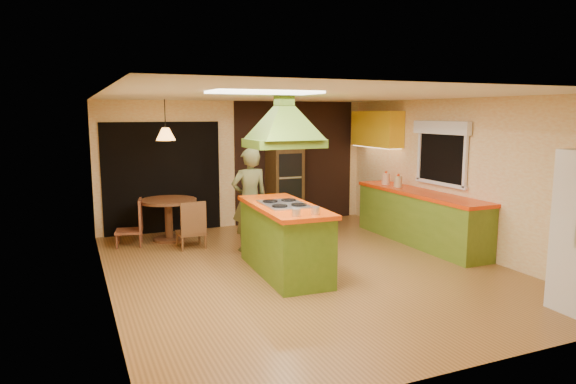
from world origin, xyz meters
name	(u,v)px	position (x,y,z in m)	size (l,w,h in m)	color
ground	(307,269)	(0.00, 0.00, 0.00)	(6.50, 6.50, 0.00)	olive
room_walls	(307,185)	(0.00, 0.00, 1.25)	(5.50, 6.50, 6.50)	#FFE9B6
ceiling_plane	(308,96)	(0.00, 0.00, 2.50)	(6.50, 6.50, 0.00)	silver
brick_panel	(295,162)	(1.25, 3.23, 1.25)	(2.64, 0.03, 2.50)	#381E14
nook_opening	(163,178)	(-1.50, 3.23, 1.05)	(2.20, 0.03, 2.10)	black
right_counter	(419,217)	(2.45, 0.60, 0.46)	(0.62, 3.05, 0.92)	olive
upper_cabinets	(377,129)	(2.57, 2.20, 1.95)	(0.34, 1.40, 0.70)	yellow
window_right	(441,142)	(2.70, 0.40, 1.77)	(0.12, 1.35, 1.06)	black
fluor_panel	(264,92)	(-1.10, -1.20, 2.48)	(1.20, 0.60, 0.03)	white
kitchen_island	(284,239)	(-0.38, -0.04, 0.50)	(0.88, 2.02, 1.01)	#578320
range_hood	(284,114)	(-0.38, -0.04, 2.25)	(1.00, 0.73, 0.79)	#4D701C
man	(250,200)	(-0.43, 1.31, 0.85)	(0.62, 0.41, 1.71)	#4E502A
wall_oven	(285,178)	(0.89, 2.95, 0.95)	(0.65, 0.62, 1.90)	#4D3518
dining_table	(168,212)	(-1.54, 2.53, 0.52)	(1.00, 1.00, 0.75)	brown
chair_left	(129,223)	(-2.24, 2.43, 0.40)	(0.44, 0.44, 0.81)	brown
chair_near	(191,224)	(-1.29, 1.88, 0.41)	(0.45, 0.45, 0.82)	brown
pendant_lamp	(166,134)	(-1.54, 2.53, 1.90)	(0.34, 0.34, 0.22)	#FF9E3F
canister_large	(398,182)	(2.40, 1.17, 1.02)	(0.14, 0.14, 0.20)	beige
canister_medium	(386,179)	(2.40, 1.57, 1.03)	(0.15, 0.15, 0.21)	#F8E7C7
canister_small	(397,182)	(2.40, 1.20, 1.01)	(0.13, 0.13, 0.17)	beige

